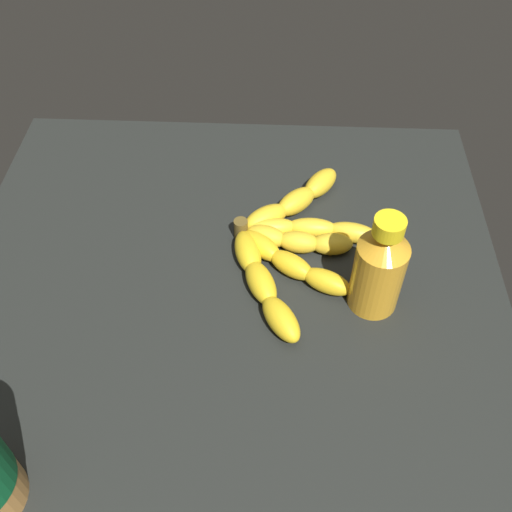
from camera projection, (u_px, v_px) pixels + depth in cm
name	position (u px, v px, depth cm)	size (l,w,h in cm)	color
ground_plane	(228.00, 298.00, 80.12)	(74.64, 73.71, 3.76)	black
banana_bunch	(290.00, 243.00, 82.10)	(21.28, 33.63, 3.39)	yellow
honey_bottle	(379.00, 267.00, 72.32)	(6.45, 6.45, 15.06)	gold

